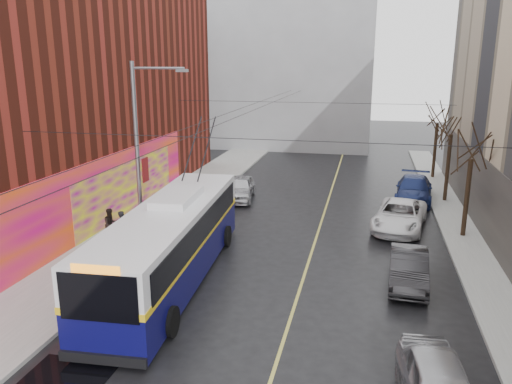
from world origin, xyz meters
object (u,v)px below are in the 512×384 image
streetlight_pole (141,156)px  parked_car_c (400,215)px  tree_far (438,113)px  pedestrian_a (123,227)px  trolleybus (171,242)px  pedestrian_b (111,224)px  parked_car_d (414,189)px  tree_mid (452,122)px  parked_car_b (409,268)px  following_car (240,188)px  tree_near (473,144)px

streetlight_pole → parked_car_c: size_ratio=1.63×
tree_far → parked_car_c: tree_far is taller
streetlight_pole → pedestrian_a: size_ratio=5.34×
trolleybus → pedestrian_a: (-3.90, 3.25, -0.74)m
pedestrian_a → pedestrian_b: size_ratio=1.01×
trolleybus → parked_car_d: trolleybus is taller
tree_mid → tree_far: (0.00, 7.00, -0.11)m
parked_car_b → following_car: 15.13m
tree_near → pedestrian_b: size_ratio=3.83×
tree_near → tree_mid: (0.00, 7.00, 0.28)m
tree_far → trolleybus: 25.98m
parked_car_c → tree_mid: bearing=72.8°
tree_near → pedestrian_a: (-16.79, -5.04, -3.98)m
tree_near → tree_far: size_ratio=0.97×
parked_car_b → pedestrian_a: pedestrian_a is taller
trolleybus → pedestrian_a: size_ratio=7.87×
parked_car_c → parked_car_d: bearing=88.7°
pedestrian_a → pedestrian_b: (-0.80, 0.28, -0.01)m
parked_car_d → pedestrian_a: 18.95m
tree_mid → parked_car_d: tree_mid is taller
tree_mid → tree_near: bearing=-90.0°
tree_mid → following_car: 14.25m
tree_near → tree_mid: bearing=90.0°
tree_far → parked_car_d: tree_far is taller
streetlight_pole → parked_car_b: bearing=-2.4°
tree_near → pedestrian_a: bearing=-163.3°
tree_near → trolleybus: tree_near is taller
trolleybus → pedestrian_b: size_ratio=7.93×
parked_car_c → pedestrian_a: (-13.59, -5.81, 0.22)m
streetlight_pole → tree_near: 16.28m
tree_near → pedestrian_b: (-17.59, -4.76, -3.99)m
parked_car_c → following_car: (-10.14, 3.97, 0.01)m
following_car → pedestrian_a: pedestrian_a is taller
tree_mid → parked_car_d: size_ratio=1.20×
tree_mid → tree_far: bearing=90.0°
parked_car_c → pedestrian_b: pedestrian_b is taller
streetlight_pole → following_car: 11.62m
parked_car_b → pedestrian_b: (-14.39, 1.74, 0.27)m
tree_near → pedestrian_b: 18.66m
parked_car_b → parked_car_d: 13.36m
parked_car_d → pedestrian_b: 19.41m
parked_car_d → streetlight_pole: bearing=-129.8°
tree_mid → pedestrian_a: bearing=-144.3°
parked_car_c → parked_car_b: bearing=-80.1°
streetlight_pole → parked_car_d: bearing=44.3°
tree_far → parked_car_b: tree_far is taller
tree_mid → trolleybus: tree_mid is taller
tree_mid → parked_car_c: bearing=-117.2°
parked_car_d → pedestrian_b: bearing=-137.5°
trolleybus → parked_car_b: (9.69, 1.80, -1.02)m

